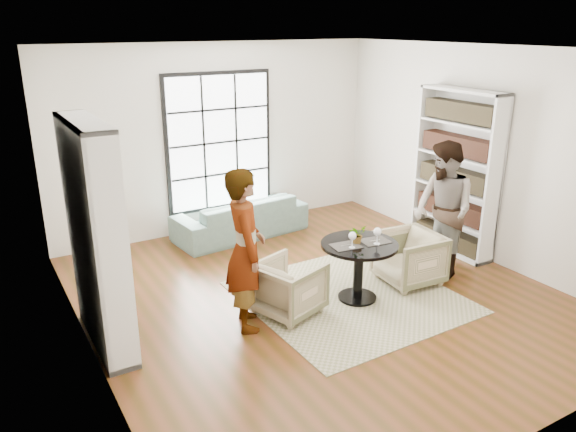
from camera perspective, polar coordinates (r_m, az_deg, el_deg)
ground at (r=7.17m, az=3.27°, el=-8.13°), size 6.00×6.00×0.00m
room_shell at (r=7.12m, az=1.04°, el=2.63°), size 6.00×6.01×6.00m
rug at (r=7.16m, az=6.28°, el=-8.18°), size 2.49×2.49×0.01m
pedestal_table at (r=6.91m, az=7.20°, el=-4.35°), size 0.94×0.94×0.75m
sofa at (r=9.05m, az=-4.85°, el=-0.08°), size 2.22×1.05×0.63m
armchair_left at (r=6.63m, az=0.07°, el=-7.30°), size 0.90×0.89×0.65m
armchair_right at (r=7.54m, az=12.18°, el=-4.20°), size 0.82×0.80×0.69m
person_left at (r=6.15m, az=-4.35°, el=-3.47°), size 0.62×0.77×1.84m
person_right at (r=7.71m, az=15.50°, el=0.57°), size 0.86×1.01×1.83m
placemat_left at (r=6.73m, az=5.92°, el=-3.04°), size 0.37×0.30×0.01m
placemat_right at (r=6.92m, az=8.81°, el=-2.53°), size 0.37×0.30×0.01m
cutlery_left at (r=6.72m, az=5.92°, el=-2.98°), size 0.17×0.24×0.01m
cutlery_right at (r=6.91m, az=8.81°, el=-2.48°), size 0.17×0.24×0.01m
wine_glass_left at (r=6.63m, az=6.56°, el=-2.08°), size 0.09×0.09×0.21m
wine_glass_right at (r=6.78m, az=9.08°, el=-1.65°), size 0.10×0.10×0.21m
flower_centerpiece at (r=6.80m, az=7.04°, el=-1.83°), size 0.23×0.20×0.23m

